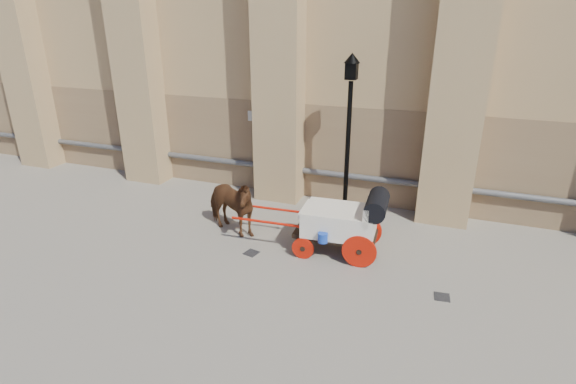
% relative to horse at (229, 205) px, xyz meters
% --- Properties ---
extents(ground, '(90.00, 90.00, 0.00)m').
position_rel_horse_xyz_m(ground, '(1.35, -0.78, -0.81)').
color(ground, gray).
rests_on(ground, ground).
extents(horse, '(2.11, 1.48, 1.62)m').
position_rel_horse_xyz_m(horse, '(0.00, 0.00, 0.00)').
color(horse, brown).
rests_on(horse, ground).
extents(carriage, '(3.83, 1.41, 1.66)m').
position_rel_horse_xyz_m(carriage, '(3.15, -0.03, 0.08)').
color(carriage, black).
rests_on(carriage, ground).
extents(street_lamp, '(0.43, 0.43, 4.61)m').
position_rel_horse_xyz_m(street_lamp, '(2.64, 2.21, 1.65)').
color(street_lamp, black).
rests_on(street_lamp, ground).
extents(drain_grate_near, '(0.39, 0.39, 0.01)m').
position_rel_horse_xyz_m(drain_grate_near, '(1.00, -0.84, -0.81)').
color(drain_grate_near, black).
rests_on(drain_grate_near, ground).
extents(drain_grate_far, '(0.35, 0.35, 0.01)m').
position_rel_horse_xyz_m(drain_grate_far, '(5.56, -1.15, -0.81)').
color(drain_grate_far, black).
rests_on(drain_grate_far, ground).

